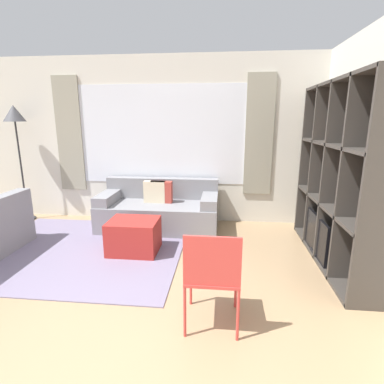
% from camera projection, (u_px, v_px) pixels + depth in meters
% --- Properties ---
extents(ground_plane, '(16.00, 16.00, 0.00)m').
position_uv_depth(ground_plane, '(75.00, 363.00, 2.15)').
color(ground_plane, '#9E7F5B').
extents(wall_back, '(6.34, 0.11, 2.70)m').
position_uv_depth(wall_back, '(162.00, 141.00, 4.98)').
color(wall_back, silver).
rests_on(wall_back, ground_plane).
extents(wall_right, '(0.07, 4.43, 2.70)m').
position_uv_depth(wall_right, '(375.00, 154.00, 3.13)').
color(wall_right, silver).
rests_on(wall_right, ground_plane).
extents(area_rug, '(2.68, 2.28, 0.01)m').
position_uv_depth(area_rug, '(82.00, 250.00, 4.00)').
color(area_rug, slate).
rests_on(area_rug, ground_plane).
extents(shelving_unit, '(0.40, 2.09, 2.13)m').
position_uv_depth(shelving_unit, '(342.00, 178.00, 3.49)').
color(shelving_unit, '#232328').
rests_on(shelving_unit, ground_plane).
extents(couch_main, '(1.85, 0.84, 0.76)m').
position_uv_depth(couch_main, '(159.00, 210.00, 4.78)').
color(couch_main, gray).
rests_on(couch_main, ground_plane).
extents(ottoman, '(0.63, 0.51, 0.44)m').
position_uv_depth(ottoman, '(134.00, 236.00, 3.90)').
color(ottoman, '#A82823').
rests_on(ottoman, ground_plane).
extents(floor_lamp, '(0.34, 0.34, 1.93)m').
position_uv_depth(floor_lamp, '(15.00, 121.00, 4.85)').
color(floor_lamp, black).
rests_on(floor_lamp, ground_plane).
extents(folding_chair, '(0.44, 0.46, 0.86)m').
position_uv_depth(folding_chair, '(212.00, 271.00, 2.40)').
color(folding_chair, '#CC3D38').
rests_on(folding_chair, ground_plane).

